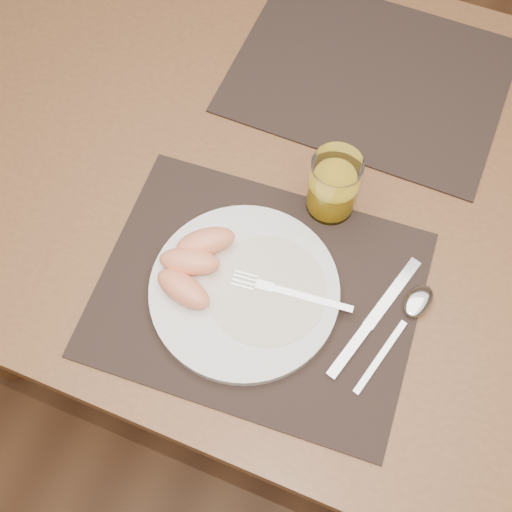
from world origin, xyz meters
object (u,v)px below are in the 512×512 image
Objects in this scene: plate at (244,291)px; fork at (281,290)px; spoon at (413,309)px; placemat_far at (369,76)px; table at (311,202)px; placemat_near at (258,293)px; knife at (367,327)px; juice_glass at (333,187)px.

fork is at bearing 18.13° from plate.
plate reaches higher than spoon.
placemat_far is at bearing 90.74° from fork.
table is 0.28m from spoon.
placemat_near is 2.09× the size of knife.
juice_glass is (-0.11, 0.17, 0.05)m from knife.
plate is (-0.02, -0.01, 0.01)m from placemat_near.
placemat_far is 4.05× the size of juice_glass.
placemat_near is (-0.01, -0.22, 0.09)m from table.
fork reaches higher than knife.
table is at bearing 96.23° from fork.
spoon reaches higher than knife.
placemat_near reaches higher than table.
knife reaches higher than table.
plate is 0.18m from knife.
placemat_far is 0.45m from knife.
spoon is (0.20, -0.16, 0.09)m from table.
juice_glass reaches higher than knife.
plate reaches higher than table.
placemat_far is 0.43m from fork.
fork is 0.17m from juice_glass.
fork is at bearing -164.99° from spoon.
table is 0.24m from placemat_near.
plate is 1.42× the size of spoon.
table is 0.25m from plate.
fork is at bearing -179.74° from knife.
juice_glass is at bearing 84.75° from fork.
table is 3.11× the size of placemat_near.
plate is at bearing -174.66° from knife.
juice_glass is at bearing 144.32° from spoon.
plate is (-0.04, -0.45, 0.01)m from placemat_far.
spoon is at bearing 15.09° from placemat_near.
placemat_far is 2.36× the size of spoon.
table is 12.59× the size of juice_glass.
placemat_near is 1.67× the size of plate.
placemat_near is at bearing -92.08° from table.
placemat_far is at bearing 115.96° from spoon.
plate is at bearing -164.31° from spoon.
placemat_near is 2.36× the size of spoon.
spoon reaches higher than placemat_near.
fork is at bearing -95.25° from juice_glass.
spoon is at bearing -35.68° from juice_glass.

